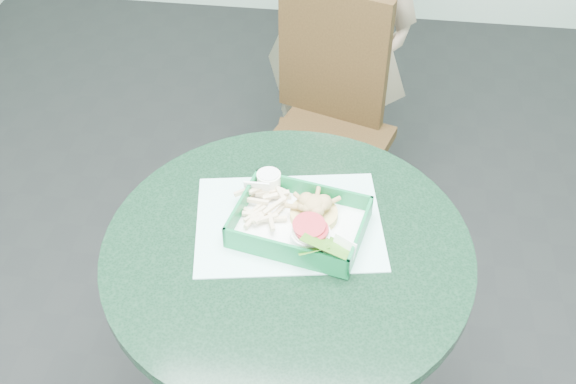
# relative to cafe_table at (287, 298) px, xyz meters

# --- Properties ---
(cafe_table) EXTENTS (0.82, 0.82, 0.75)m
(cafe_table) POSITION_rel_cafe_table_xyz_m (0.00, 0.00, 0.00)
(cafe_table) COLOR #2A2A2B
(cafe_table) RESTS_ON floor
(dining_chair) EXTENTS (0.37, 0.38, 0.93)m
(dining_chair) POSITION_rel_cafe_table_xyz_m (0.03, 0.82, -0.05)
(dining_chair) COLOR brown
(dining_chair) RESTS_ON floor
(placemat) EXTENTS (0.47, 0.38, 0.00)m
(placemat) POSITION_rel_cafe_table_xyz_m (-0.01, 0.07, 0.17)
(placemat) COLOR #ABE4DF
(placemat) RESTS_ON cafe_table
(food_basket) EXTENTS (0.28, 0.21, 0.06)m
(food_basket) POSITION_rel_cafe_table_xyz_m (0.02, 0.05, 0.19)
(food_basket) COLOR #0B6935
(food_basket) RESTS_ON placemat
(crab_sandwich) EXTENTS (0.11, 0.11, 0.07)m
(crab_sandwich) POSITION_rel_cafe_table_xyz_m (0.04, 0.08, 0.22)
(crab_sandwich) COLOR tan
(crab_sandwich) RESTS_ON food_basket
(fries_pile) EXTENTS (0.14, 0.15, 0.04)m
(fries_pile) POSITION_rel_cafe_table_xyz_m (-0.08, 0.08, 0.21)
(fries_pile) COLOR beige
(fries_pile) RESTS_ON food_basket
(sauce_ramekin) EXTENTS (0.06, 0.06, 0.03)m
(sauce_ramekin) POSITION_rel_cafe_table_xyz_m (-0.09, 0.14, 0.22)
(sauce_ramekin) COLOR white
(sauce_ramekin) RESTS_ON food_basket
(garnish_cup) EXTENTS (0.13, 0.13, 0.05)m
(garnish_cup) POSITION_rel_cafe_table_xyz_m (0.07, 0.00, 0.21)
(garnish_cup) COLOR white
(garnish_cup) RESTS_ON food_basket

